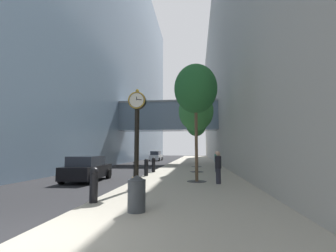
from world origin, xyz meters
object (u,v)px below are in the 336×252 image
object	(u,v)px
bollard_nearest	(94,184)
street_tree_mid_far	(196,125)
street_tree_near	(196,89)
street_tree_mid_near	(196,111)
bollard_fourth	(146,167)
pedestrian_by_clock	(218,166)
car_white_near	(156,156)
trash_bin	(137,193)
street_clock	(137,133)
pedestrian_walking	(217,161)
bollard_fifth	(153,164)
bollard_third	(136,170)
car_black_mid	(87,169)

from	to	relation	value
bollard_nearest	street_tree_mid_far	size ratio (longest dim) A/B	0.21
street_tree_near	street_tree_mid_near	xyz separation A→B (m)	(-0.00, 6.03, -0.34)
bollard_nearest	bollard_fourth	size ratio (longest dim) A/B	1.00
pedestrian_by_clock	car_white_near	size ratio (longest dim) A/B	0.39
street_tree_near	trash_bin	xyz separation A→B (m)	(-1.74, -6.85, -4.83)
bollard_fourth	car_white_near	size ratio (longest dim) A/B	0.27
street_clock	trash_bin	size ratio (longest dim) A/B	4.49
bollard_nearest	bollard_fourth	world-z (taller)	same
street_clock	pedestrian_walking	bearing A→B (deg)	63.61
street_clock	pedestrian_walking	size ratio (longest dim) A/B	2.79
bollard_fifth	car_white_near	size ratio (longest dim) A/B	0.27
street_tree_mid_far	bollard_fifth	bearing A→B (deg)	-118.11
bollard_fifth	trash_bin	world-z (taller)	bollard_fifth
street_tree_mid_far	pedestrian_by_clock	world-z (taller)	street_tree_mid_far
bollard_fourth	street_tree_mid_far	distance (m)	10.76
street_tree_near	street_tree_mid_far	bearing A→B (deg)	90.00
street_tree_near	trash_bin	distance (m)	8.56
street_tree_mid_far	trash_bin	xyz separation A→B (m)	(-1.74, -18.90, -3.97)
street_tree_mid_far	pedestrian_by_clock	bearing A→B (deg)	-84.87
bollard_fifth	street_tree_near	bearing A→B (deg)	-57.42
bollard_fourth	pedestrian_by_clock	world-z (taller)	pedestrian_by_clock
bollard_fourth	pedestrian_by_clock	distance (m)	5.77
street_clock	bollard_nearest	size ratio (longest dim) A/B	3.96
bollard_nearest	trash_bin	world-z (taller)	bollard_nearest
street_clock	street_tree_mid_near	xyz separation A→B (m)	(2.79, 8.89, 2.44)
pedestrian_walking	bollard_fifth	bearing A→B (deg)	-173.81
street_tree_mid_near	car_white_near	xyz separation A→B (m)	(-7.35, 22.81, -4.34)
bollard_fifth	street_tree_mid_near	distance (m)	5.66
bollard_third	pedestrian_by_clock	bearing A→B (deg)	-6.94
street_tree_mid_near	street_clock	bearing A→B (deg)	-107.42
street_tree_near	trash_bin	size ratio (longest dim) A/B	6.53
bollard_fourth	pedestrian_walking	bearing A→B (deg)	33.42
street_clock	pedestrian_by_clock	distance (m)	4.78
bollard_fourth	car_black_mid	size ratio (longest dim) A/B	0.29
bollard_third	street_tree_near	bearing A→B (deg)	2.91
street_clock	street_tree_mid_near	world-z (taller)	street_tree_mid_near
bollard_nearest	bollard_third	bearing A→B (deg)	90.00
bollard_fifth	street_tree_near	world-z (taller)	street_tree_near
car_white_near	bollard_nearest	bearing A→B (deg)	-83.67
street_tree_mid_near	pedestrian_walking	bearing A→B (deg)	0.69
bollard_third	car_white_near	world-z (taller)	car_white_near
trash_bin	car_white_near	xyz separation A→B (m)	(-5.61, 35.69, 0.15)
bollard_fifth	pedestrian_by_clock	bearing A→B (deg)	-53.24
street_tree_mid_far	pedestrian_walking	bearing A→B (deg)	-74.81
bollard_third	street_tree_mid_near	size ratio (longest dim) A/B	0.18
trash_bin	car_black_mid	distance (m)	8.88
bollard_fourth	car_white_near	bearing A→B (deg)	98.35
street_clock	bollard_third	bearing A→B (deg)	104.92
trash_bin	street_tree_mid_near	bearing A→B (deg)	82.29
bollard_fourth	trash_bin	size ratio (longest dim) A/B	1.13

